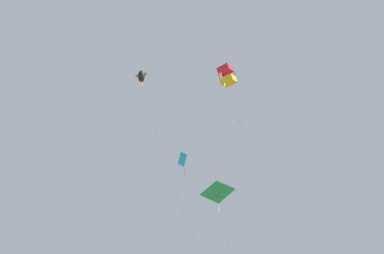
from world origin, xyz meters
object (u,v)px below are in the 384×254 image
(kite_diamond_near_right, at_px, (183,160))
(kite_delta_highest, at_px, (218,193))
(kite_fish_far_centre, at_px, (141,77))
(kite_box_mid_left, at_px, (227,75))

(kite_diamond_near_right, distance_m, kite_delta_highest, 6.52)
(kite_diamond_near_right, relative_size, kite_fish_far_centre, 1.09)
(kite_box_mid_left, xyz_separation_m, kite_fish_far_centre, (-1.64, 8.87, 1.62))
(kite_box_mid_left, bearing_deg, kite_delta_highest, 128.46)
(kite_diamond_near_right, relative_size, kite_delta_highest, 1.01)
(kite_diamond_near_right, xyz_separation_m, kite_fish_far_centre, (-6.01, 2.43, 7.40))
(kite_box_mid_left, xyz_separation_m, kite_delta_highest, (10.61, 4.70, -6.43))
(kite_fish_far_centre, distance_m, kite_delta_highest, 15.25)
(kite_diamond_near_right, distance_m, kite_box_mid_left, 9.69)
(kite_box_mid_left, bearing_deg, kite_fish_far_centre, -154.91)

